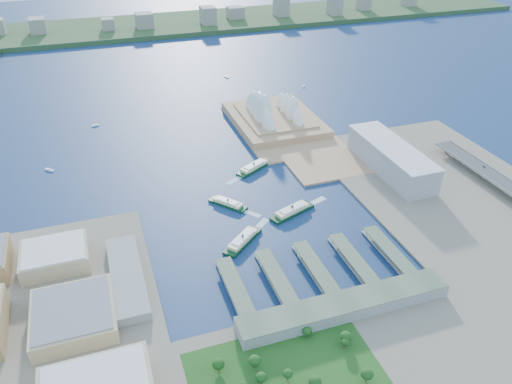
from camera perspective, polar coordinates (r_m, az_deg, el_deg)
name	(u,v)px	position (r m, az deg, el deg)	size (l,w,h in m)	color
ground	(275,233)	(557.99, 2.22, -4.71)	(3000.00, 3000.00, 0.00)	#0E1A41
west_land	(32,365)	(461.73, -24.26, -17.56)	(220.00, 390.00, 3.00)	#7A6E5E
south_land	(372,384)	(423.23, 13.08, -20.59)	(720.00, 180.00, 3.00)	#7A6E5E
east_land	(483,216)	(639.07, 24.50, -2.55)	(240.00, 500.00, 3.00)	#7A6E5E
peninsula	(280,127)	(801.44, 2.79, 7.39)	(135.00, 220.00, 3.00)	tan
far_shore	(146,26)	(1444.32, -12.47, 18.00)	(2200.00, 260.00, 12.00)	#2D4926
opera_house	(275,105)	(805.78, 2.16, 9.90)	(134.00, 180.00, 58.00)	white
toaster_building	(391,158)	(688.61, 15.18, 3.72)	(45.00, 155.00, 35.00)	#94949A
west_buildings	(29,321)	(476.06, -24.51, -13.26)	(200.00, 280.00, 27.00)	#9E7D4F
ferry_wharves	(315,269)	(506.11, 6.78, -8.72)	(184.00, 90.00, 9.30)	#4C5B45
terminal_building	(345,306)	(464.96, 10.10, -12.75)	(200.00, 28.00, 12.00)	gray
park	(291,377)	(406.60, 3.98, -20.30)	(150.00, 110.00, 16.00)	#194714
far_skyline	(146,15)	(1417.72, -12.51, 19.14)	(1900.00, 140.00, 55.00)	gray
ferry_a	(228,202)	(602.40, -3.25, -1.15)	(12.67, 49.77, 9.41)	black
ferry_b	(254,166)	(678.05, -0.24, 3.00)	(14.48, 56.89, 10.76)	black
ferry_c	(243,239)	(540.46, -1.54, -5.35)	(14.56, 57.19, 10.81)	black
ferry_d	(292,209)	(587.85, 4.15, -2.00)	(15.08, 59.25, 11.20)	black
boat_a	(49,170)	(733.24, -22.55, 2.39)	(3.58, 14.32, 2.76)	white
boat_b	(95,125)	(848.68, -17.88, 7.28)	(3.79, 10.82, 2.92)	white
boat_c	(303,86)	(983.25, 5.44, 11.97)	(3.44, 11.78, 2.65)	white
boat_e	(226,77)	(1031.33, -3.41, 13.01)	(3.91, 12.27, 3.01)	white
car_c	(484,166)	(720.71, 24.60, 2.67)	(1.91, 4.71, 1.37)	slate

